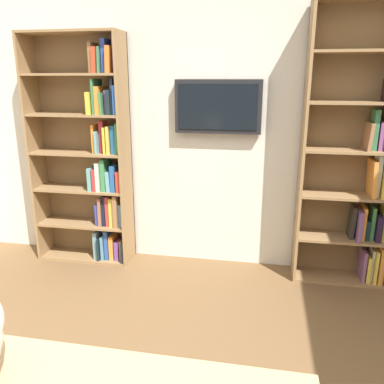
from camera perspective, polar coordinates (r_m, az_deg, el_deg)
name	(u,v)px	position (r m, az deg, el deg)	size (l,w,h in m)	color
wall_back	(211,111)	(3.39, 2.74, 11.59)	(4.52, 0.06, 2.70)	silver
bookshelf_left	(362,160)	(3.32, 23.39, 4.26)	(0.76, 0.28, 2.17)	#937047
bookshelf_right	(93,157)	(3.57, -14.16, 4.99)	(0.85, 0.28, 1.98)	#937047
wall_mounted_tv	(218,107)	(3.30, 3.77, 12.18)	(0.71, 0.07, 0.43)	black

